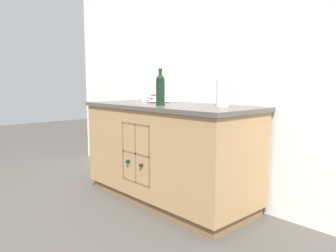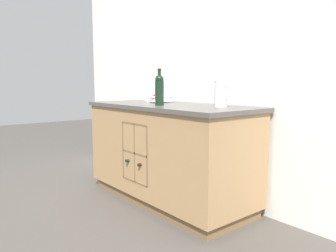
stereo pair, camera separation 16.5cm
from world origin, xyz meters
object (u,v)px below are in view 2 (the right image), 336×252
at_px(standing_wine_bottle, 159,89).
at_px(ceramic_mug, 148,96).
at_px(fruit_bowl, 160,98).
at_px(white_pitcher, 221,93).

bearing_deg(standing_wine_bottle, ceramic_mug, 151.41).
relative_size(fruit_bowl, ceramic_mug, 2.13).
height_order(fruit_bowl, standing_wine_bottle, standing_wine_bottle).
bearing_deg(fruit_bowl, ceramic_mug, 164.09).
bearing_deg(standing_wine_bottle, fruit_bowl, 141.52).
bearing_deg(ceramic_mug, fruit_bowl, -15.91).
xyz_separation_m(white_pitcher, standing_wine_bottle, (-0.46, -0.27, 0.03)).
bearing_deg(fruit_bowl, white_pitcher, -0.99).
bearing_deg(ceramic_mug, standing_wine_bottle, -28.59).
height_order(white_pitcher, standing_wine_bottle, standing_wine_bottle).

